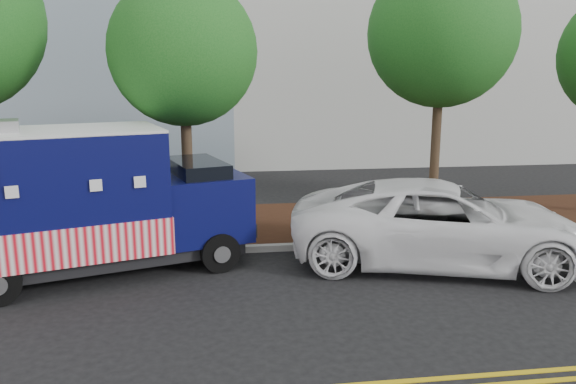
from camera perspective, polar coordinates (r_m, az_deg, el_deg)
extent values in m
plane|color=black|center=(11.84, -12.71, -8.44)|extent=(120.00, 120.00, 0.00)
cube|color=#9E9E99|center=(13.13, -12.22, -5.99)|extent=(120.00, 0.18, 0.15)
cube|color=black|center=(15.14, -11.64, -3.52)|extent=(120.00, 4.00, 0.15)
cylinder|color=#38281C|center=(13.86, -10.16, 2.59)|extent=(0.26, 0.26, 3.69)
sphere|color=#195A1B|center=(13.68, -10.60, 13.87)|extent=(3.47, 3.47, 3.47)
cylinder|color=#38281C|center=(16.21, 14.75, 4.51)|extent=(0.26, 0.26, 4.11)
sphere|color=#195A1B|center=(16.10, 15.35, 15.30)|extent=(3.96, 3.96, 3.96)
cube|color=black|center=(12.36, -18.08, -5.84)|extent=(5.84, 3.41, 0.28)
cube|color=#090C44|center=(11.96, -22.72, -0.02)|extent=(4.63, 3.38, 2.37)
cube|color=red|center=(12.15, -22.40, -3.89)|extent=(4.68, 3.45, 0.74)
cube|color=white|center=(11.79, -23.21, 5.71)|extent=(4.63, 3.38, 0.06)
cube|color=#090C44|center=(12.51, -8.88, -1.25)|extent=(2.32, 2.55, 1.38)
cube|color=black|center=(12.36, -9.20, 1.71)|extent=(1.51, 2.13, 0.64)
cube|color=black|center=(12.89, -4.92, -2.87)|extent=(0.65, 1.91, 0.30)
cube|color=#B7B7BA|center=(13.12, -21.67, 1.29)|extent=(1.71, 0.56, 1.09)
cylinder|color=black|center=(11.83, -6.93, -6.11)|extent=(0.87, 0.51, 0.83)
cylinder|color=black|center=(13.68, -9.53, -3.65)|extent=(0.87, 0.51, 0.83)
cylinder|color=black|center=(13.28, -27.12, -5.35)|extent=(0.87, 0.51, 0.83)
imported|color=white|center=(12.57, 15.40, -3.09)|extent=(7.01, 4.69, 1.79)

